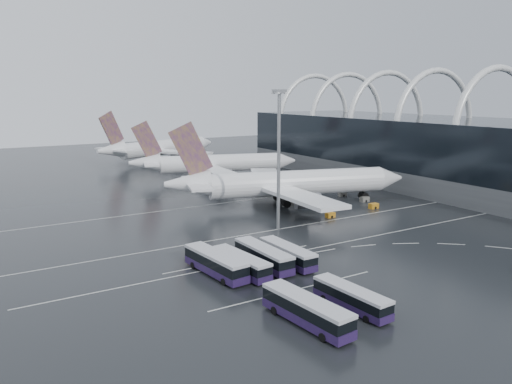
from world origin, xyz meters
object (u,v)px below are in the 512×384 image
bus_row_far_c (351,297)px  gse_cart_belly_c (330,215)px  airliner_gate_c (158,148)px  gse_cart_belly_b (342,194)px  bus_row_far_a (307,310)px  airliner_gate_b (212,164)px  floodlight_mast (279,143)px  bus_row_near_d (287,254)px  gse_cart_belly_d (364,199)px  gse_cart_belly_a (374,206)px  bus_row_near_c (263,256)px  bus_row_near_a (216,263)px  gse_cart_belly_e (293,195)px  bus_row_near_b (241,263)px  airliner_main (286,184)px

bus_row_far_c → gse_cart_belly_c: 48.86m
airliner_gate_c → gse_cart_belly_b: 94.70m
gse_cart_belly_c → bus_row_far_a: bearing=-132.9°
airliner_gate_b → floodlight_mast: floodlight_mast is taller
bus_row_far_a → floodlight_mast: size_ratio=0.49×
airliner_gate_c → bus_row_near_d: (-26.69, -129.91, -3.56)m
floodlight_mast → gse_cart_belly_d: floodlight_mast is taller
airliner_gate_c → gse_cart_belly_c: (-0.54, -109.52, -4.70)m
bus_row_far_c → gse_cart_belly_a: 59.80m
bus_row_near_d → bus_row_far_a: bearing=150.6°
bus_row_near_d → bus_row_far_a: 21.90m
floodlight_mast → gse_cart_belly_c: size_ratio=13.40×
bus_row_near_c → bus_row_near_a: bearing=83.7°
bus_row_near_c → floodlight_mast: 27.90m
bus_row_near_d → gse_cart_belly_a: bus_row_near_d is taller
bus_row_near_c → gse_cart_belly_e: size_ratio=5.70×
bus_row_far_a → bus_row_far_c: bus_row_far_a is taller
gse_cart_belly_e → gse_cart_belly_a: bearing=-67.6°
bus_row_near_d → bus_row_far_c: bearing=170.5°
bus_row_far_c → gse_cart_belly_b: (47.21, 55.77, -1.04)m
gse_cart_belly_a → airliner_gate_c: bearing=97.5°
airliner_gate_b → gse_cart_belly_c: (-0.73, -60.76, -4.22)m
bus_row_far_c → floodlight_mast: size_ratio=0.43×
airliner_gate_c → gse_cart_belly_b: (17.52, -92.95, -4.69)m
bus_row_near_c → bus_row_far_a: bus_row_far_a is taller
gse_cart_belly_b → gse_cart_belly_c: gse_cart_belly_b is taller
bus_row_near_c → gse_cart_belly_e: 55.64m
bus_row_far_c → bus_row_near_b: bearing=13.9°
bus_row_near_b → bus_row_far_c: (5.86, -18.82, -0.09)m
bus_row_near_c → bus_row_far_a: size_ratio=0.97×
gse_cart_belly_e → bus_row_near_b: bearing=-133.5°
bus_row_far_c → gse_cart_belly_e: size_ratio=5.12×
gse_cart_belly_b → gse_cart_belly_e: size_ratio=0.91×
bus_row_near_a → bus_row_near_b: bus_row_near_a is taller
airliner_gate_b → bus_row_near_d: (-26.88, -81.15, -3.08)m
bus_row_far_c → gse_cart_belly_a: (43.90, 40.59, -1.00)m
bus_row_near_b → gse_cart_belly_a: 54.32m
airliner_main → bus_row_far_a: size_ratio=4.40×
bus_row_near_a → gse_cart_belly_b: bearing=-63.6°
airliner_main → bus_row_near_d: bearing=-108.3°
bus_row_near_d → gse_cart_belly_d: bearing=-57.7°
gse_cart_belly_a → gse_cart_belly_b: gse_cart_belly_a is taller
airliner_main → gse_cart_belly_c: 16.66m
airliner_main → gse_cart_belly_d: (19.40, -7.67, -4.68)m
gse_cart_belly_a → gse_cart_belly_e: gse_cart_belly_e is taller
airliner_gate_c → bus_row_near_a: size_ratio=4.06×
gse_cart_belly_e → gse_cart_belly_d: bearing=-49.5°
bus_row_far_a → bus_row_far_c: (7.58, 0.36, -0.24)m
airliner_gate_c → gse_cart_belly_a: bearing=-102.2°
gse_cart_belly_c → gse_cart_belly_e: size_ratio=0.89×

